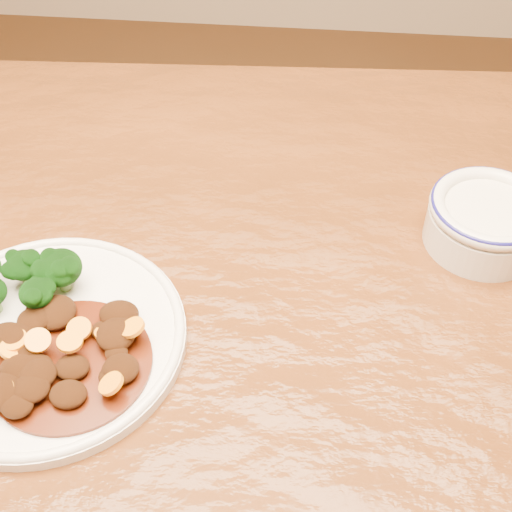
{
  "coord_description": "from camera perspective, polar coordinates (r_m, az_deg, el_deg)",
  "views": [
    {
      "loc": [
        0.1,
        -0.49,
        1.31
      ],
      "look_at": [
        0.05,
        0.04,
        0.77
      ],
      "focal_mm": 50.0,
      "sensor_mm": 36.0,
      "label": 1
    }
  ],
  "objects": [
    {
      "name": "dinner_plate",
      "position": [
        0.73,
        -16.46,
        -6.33
      ],
      "size": [
        0.27,
        0.27,
        0.02
      ],
      "rotation": [
        0.0,
        0.0,
        -0.22
      ],
      "color": "silver",
      "rests_on": "dining_table"
    },
    {
      "name": "dip_bowl",
      "position": [
        0.82,
        17.95,
        2.8
      ],
      "size": [
        0.13,
        0.13,
        0.06
      ],
      "rotation": [
        0.0,
        0.0,
        0.05
      ],
      "color": "beige",
      "rests_on": "dining_table"
    },
    {
      "name": "mince_stew",
      "position": [
        0.69,
        -15.45,
        -7.41
      ],
      "size": [
        0.16,
        0.15,
        0.03
      ],
      "color": "#401306",
      "rests_on": "dinner_plate"
    },
    {
      "name": "broccoli_florets",
      "position": [
        0.75,
        -19.15,
        -1.72
      ],
      "size": [
        0.13,
        0.08,
        0.05
      ],
      "color": "#6E974E",
      "rests_on": "dinner_plate"
    },
    {
      "name": "dining_table",
      "position": [
        0.81,
        -3.96,
        -6.57
      ],
      "size": [
        1.55,
        0.98,
        0.75
      ],
      "rotation": [
        0.0,
        0.0,
        0.05
      ],
      "color": "#582B0F",
      "rests_on": "ground"
    }
  ]
}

